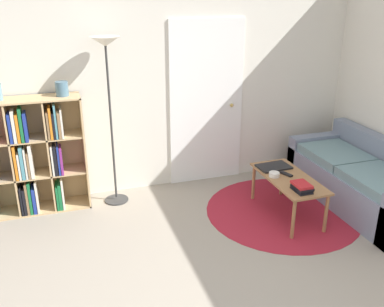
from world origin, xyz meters
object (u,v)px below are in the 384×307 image
object	(u,v)px
bowl	(274,174)
coffee_table	(289,182)
floor_lamp	(107,66)
vase_on_shelf	(62,89)
laptop	(274,167)
bookshelf	(25,158)
couch	(364,181)

from	to	relation	value
bowl	coffee_table	bearing A→B (deg)	-24.79
floor_lamp	coffee_table	world-z (taller)	floor_lamp
bowl	vase_on_shelf	bearing A→B (deg)	156.02
laptop	vase_on_shelf	bearing A→B (deg)	162.23
bookshelf	floor_lamp	world-z (taller)	floor_lamp
bookshelf	laptop	size ratio (longest dim) A/B	3.39
bookshelf	floor_lamp	xyz separation A→B (m)	(0.92, -0.07, 0.93)
coffee_table	laptop	size ratio (longest dim) A/B	2.59
floor_lamp	vase_on_shelf	size ratio (longest dim) A/B	12.32
floor_lamp	couch	size ratio (longest dim) A/B	1.01
couch	laptop	xyz separation A→B (m)	(-1.00, 0.30, 0.18)
floor_lamp	coffee_table	xyz separation A→B (m)	(1.70, -0.90, -1.16)
coffee_table	bowl	distance (m)	0.17
bowl	vase_on_shelf	distance (m)	2.38
floor_lamp	couch	xyz separation A→B (m)	(2.67, -0.92, -1.28)
bookshelf	laptop	distance (m)	2.69
bowl	floor_lamp	bearing A→B (deg)	151.99
couch	bowl	distance (m)	1.13
couch	bowl	size ratio (longest dim) A/B	16.40
bookshelf	floor_lamp	size ratio (longest dim) A/B	0.68
laptop	vase_on_shelf	world-z (taller)	vase_on_shelf
vase_on_shelf	bowl	bearing A→B (deg)	-23.98
bookshelf	coffee_table	xyz separation A→B (m)	(2.62, -0.97, -0.23)
coffee_table	laptop	bearing A→B (deg)	95.82
coffee_table	bowl	xyz separation A→B (m)	(-0.14, 0.06, 0.08)
bowl	vase_on_shelf	xyz separation A→B (m)	(-2.03, 0.90, 0.87)
bowl	vase_on_shelf	world-z (taller)	vase_on_shelf
bookshelf	floor_lamp	bearing A→B (deg)	-4.37
floor_lamp	laptop	xyz separation A→B (m)	(1.67, -0.61, -1.10)
laptop	couch	bearing A→B (deg)	-16.99
laptop	floor_lamp	bearing A→B (deg)	159.83
bookshelf	bowl	distance (m)	2.64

